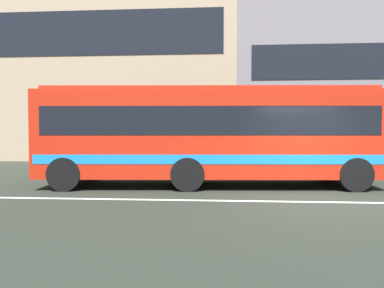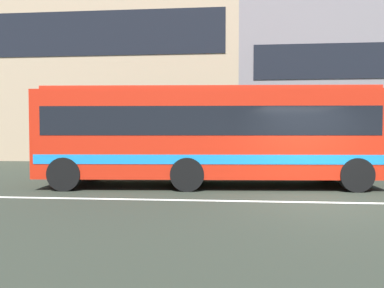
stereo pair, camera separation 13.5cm
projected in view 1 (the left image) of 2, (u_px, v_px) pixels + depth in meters
name	position (u px, v px, depth m)	size (l,w,h in m)	color
ground_plane	(325.00, 202.00, 8.43)	(160.00, 160.00, 0.00)	#262B22
lane_centre_line	(325.00, 202.00, 8.43)	(60.00, 0.16, 0.01)	silver
hedge_row_far	(328.00, 164.00, 14.66)	(19.00, 1.10, 0.77)	#20592D
apartment_block_left	(109.00, 70.00, 25.87)	(18.69, 12.02, 13.03)	tan
apartment_block_right	(375.00, 89.00, 24.57)	(20.72, 12.02, 9.84)	gray
transit_bus	(208.00, 133.00, 11.09)	(10.72, 3.16, 3.13)	red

